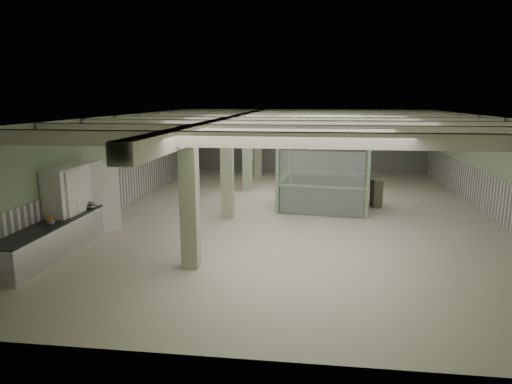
# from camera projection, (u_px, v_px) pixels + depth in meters

# --- Properties ---
(floor) EXTENTS (20.00, 20.00, 0.00)m
(floor) POSITION_uv_depth(u_px,v_px,m) (298.00, 213.00, 17.23)
(floor) COLOR beige
(floor) RESTS_ON ground
(ceiling) EXTENTS (14.00, 20.00, 0.02)m
(ceiling) POSITION_uv_depth(u_px,v_px,m) (300.00, 116.00, 16.50)
(ceiling) COLOR white
(ceiling) RESTS_ON wall_back
(wall_back) EXTENTS (14.00, 0.02, 3.60)m
(wall_back) POSITION_uv_depth(u_px,v_px,m) (305.00, 141.00, 26.58)
(wall_back) COLOR #9FB691
(wall_back) RESTS_ON floor
(wall_front) EXTENTS (14.00, 0.02, 3.60)m
(wall_front) POSITION_uv_depth(u_px,v_px,m) (276.00, 258.00, 7.15)
(wall_front) COLOR #9FB691
(wall_front) RESTS_ON floor
(wall_left) EXTENTS (0.02, 20.00, 3.60)m
(wall_left) POSITION_uv_depth(u_px,v_px,m) (118.00, 162.00, 17.73)
(wall_left) COLOR #9FB691
(wall_left) RESTS_ON floor
(wall_right) EXTENTS (0.02, 20.00, 3.60)m
(wall_right) POSITION_uv_depth(u_px,v_px,m) (498.00, 169.00, 16.00)
(wall_right) COLOR #9FB691
(wall_right) RESTS_ON floor
(wainscot_left) EXTENTS (0.05, 19.90, 1.50)m
(wainscot_left) POSITION_uv_depth(u_px,v_px,m) (121.00, 189.00, 17.94)
(wainscot_left) COLOR white
(wainscot_left) RESTS_ON floor
(wainscot_right) EXTENTS (0.05, 19.90, 1.50)m
(wainscot_right) POSITION_uv_depth(u_px,v_px,m) (495.00, 198.00, 16.22)
(wainscot_right) COLOR white
(wainscot_right) RESTS_ON floor
(wainscot_back) EXTENTS (13.90, 0.05, 1.50)m
(wainscot_back) POSITION_uv_depth(u_px,v_px,m) (304.00, 159.00, 26.77)
(wainscot_back) COLOR white
(wainscot_back) RESTS_ON floor
(girder) EXTENTS (0.45, 19.90, 0.40)m
(girder) POSITION_uv_depth(u_px,v_px,m) (232.00, 122.00, 16.85)
(girder) COLOR white
(girder) RESTS_ON ceiling
(beam_a) EXTENTS (13.90, 0.35, 0.32)m
(beam_a) POSITION_uv_depth(u_px,v_px,m) (287.00, 140.00, 9.25)
(beam_a) COLOR white
(beam_a) RESTS_ON ceiling
(beam_b) EXTENTS (13.90, 0.35, 0.32)m
(beam_b) POSITION_uv_depth(u_px,v_px,m) (293.00, 131.00, 11.68)
(beam_b) COLOR white
(beam_b) RESTS_ON ceiling
(beam_c) EXTENTS (13.90, 0.35, 0.32)m
(beam_c) POSITION_uv_depth(u_px,v_px,m) (297.00, 125.00, 14.11)
(beam_c) COLOR white
(beam_c) RESTS_ON ceiling
(beam_d) EXTENTS (13.90, 0.35, 0.32)m
(beam_d) POSITION_uv_depth(u_px,v_px,m) (299.00, 121.00, 16.54)
(beam_d) COLOR white
(beam_d) RESTS_ON ceiling
(beam_e) EXTENTS (13.90, 0.35, 0.32)m
(beam_e) POSITION_uv_depth(u_px,v_px,m) (301.00, 118.00, 18.97)
(beam_e) COLOR white
(beam_e) RESTS_ON ceiling
(beam_f) EXTENTS (13.90, 0.35, 0.32)m
(beam_f) POSITION_uv_depth(u_px,v_px,m) (303.00, 116.00, 21.39)
(beam_f) COLOR white
(beam_f) RESTS_ON ceiling
(beam_g) EXTENTS (13.90, 0.35, 0.32)m
(beam_g) POSITION_uv_depth(u_px,v_px,m) (304.00, 114.00, 23.82)
(beam_g) COLOR white
(beam_g) RESTS_ON ceiling
(column_a) EXTENTS (0.42, 0.42, 3.60)m
(column_a) POSITION_uv_depth(u_px,v_px,m) (190.00, 199.00, 11.35)
(column_a) COLOR #A1B08D
(column_a) RESTS_ON floor
(column_b) EXTENTS (0.42, 0.42, 3.60)m
(column_b) POSITION_uv_depth(u_px,v_px,m) (227.00, 168.00, 16.20)
(column_b) COLOR #A1B08D
(column_b) RESTS_ON floor
(column_c) EXTENTS (0.42, 0.42, 3.60)m
(column_c) POSITION_uv_depth(u_px,v_px,m) (247.00, 152.00, 21.06)
(column_c) COLOR #A1B08D
(column_c) RESTS_ON floor
(column_d) EXTENTS (0.42, 0.42, 3.60)m
(column_d) POSITION_uv_depth(u_px,v_px,m) (258.00, 144.00, 24.95)
(column_d) COLOR #A1B08D
(column_d) RESTS_ON floor
(pendant_front) EXTENTS (0.44, 0.44, 0.22)m
(pendant_front) POSITION_uv_depth(u_px,v_px,m) (312.00, 146.00, 11.69)
(pendant_front) COLOR #334131
(pendant_front) RESTS_ON ceiling
(pendant_mid) EXTENTS (0.44, 0.44, 0.22)m
(pendant_mid) POSITION_uv_depth(u_px,v_px,m) (313.00, 131.00, 17.04)
(pendant_mid) COLOR #334131
(pendant_mid) RESTS_ON ceiling
(pendant_back) EXTENTS (0.44, 0.44, 0.22)m
(pendant_back) POSITION_uv_depth(u_px,v_px,m) (314.00, 123.00, 21.89)
(pendant_back) COLOR #334131
(pendant_back) RESTS_ON ceiling
(prep_counter) EXTENTS (0.88, 5.03, 0.91)m
(prep_counter) POSITION_uv_depth(u_px,v_px,m) (57.00, 236.00, 12.79)
(prep_counter) COLOR silver
(prep_counter) RESTS_ON floor
(pitcher_near) EXTENTS (0.23, 0.24, 0.25)m
(pitcher_near) POSITION_uv_depth(u_px,v_px,m) (66.00, 211.00, 13.30)
(pitcher_near) COLOR silver
(pitcher_near) RESTS_ON prep_counter
(pitcher_far) EXTENTS (0.22, 0.24, 0.26)m
(pitcher_far) POSITION_uv_depth(u_px,v_px,m) (63.00, 214.00, 12.88)
(pitcher_far) COLOR silver
(pitcher_far) RESTS_ON prep_counter
(veg_colander) EXTENTS (0.56, 0.56, 0.21)m
(veg_colander) POSITION_uv_depth(u_px,v_px,m) (89.00, 205.00, 14.18)
(veg_colander) COLOR #434248
(veg_colander) RESTS_ON prep_counter
(orange_bowl) EXTENTS (0.30, 0.30, 0.08)m
(orange_bowl) POSITION_uv_depth(u_px,v_px,m) (50.00, 222.00, 12.47)
(orange_bowl) COLOR #B2B2B7
(orange_bowl) RESTS_ON prep_counter
(walkin_cooler) EXTENTS (1.15, 2.56, 2.35)m
(walkin_cooler) POSITION_uv_depth(u_px,v_px,m) (76.00, 201.00, 13.93)
(walkin_cooler) COLOR white
(walkin_cooler) RESTS_ON floor
(guard_booth) EXTENTS (3.80, 3.32, 2.84)m
(guard_booth) POSITION_uv_depth(u_px,v_px,m) (325.00, 160.00, 17.66)
(guard_booth) COLOR gray
(guard_booth) RESTS_ON floor
(filing_cabinet) EXTENTS (0.46, 0.58, 1.11)m
(filing_cabinet) POSITION_uv_depth(u_px,v_px,m) (376.00, 193.00, 18.02)
(filing_cabinet) COLOR #5D5E4E
(filing_cabinet) RESTS_ON floor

